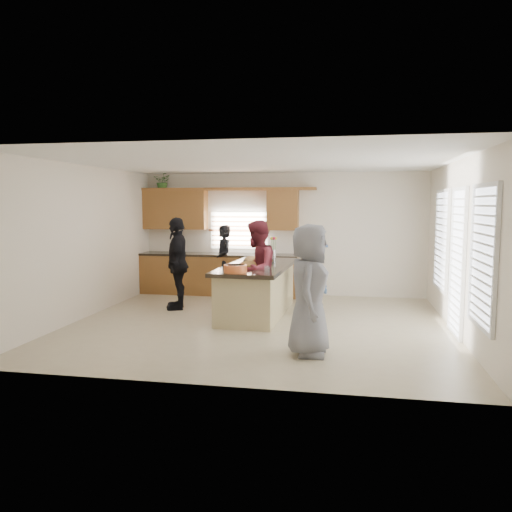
% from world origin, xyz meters
% --- Properties ---
extents(floor, '(6.50, 6.50, 0.00)m').
position_xyz_m(floor, '(0.00, 0.00, 0.00)').
color(floor, '#BBAE8B').
rests_on(floor, ground).
extents(room_shell, '(6.52, 6.02, 2.81)m').
position_xyz_m(room_shell, '(0.00, 0.00, 1.90)').
color(room_shell, silver).
rests_on(room_shell, ground).
extents(back_cabinetry, '(4.08, 0.66, 2.46)m').
position_xyz_m(back_cabinetry, '(-1.47, 2.73, 0.91)').
color(back_cabinetry, brown).
rests_on(back_cabinetry, ground).
extents(right_wall_glazing, '(0.06, 4.00, 2.25)m').
position_xyz_m(right_wall_glazing, '(3.22, -0.13, 1.34)').
color(right_wall_glazing, white).
rests_on(right_wall_glazing, ground).
extents(island, '(1.25, 2.74, 0.95)m').
position_xyz_m(island, '(-0.17, 0.76, 0.45)').
color(island, tan).
rests_on(island, ground).
extents(platter_front, '(0.42, 0.42, 0.17)m').
position_xyz_m(platter_front, '(-0.26, 0.40, 0.98)').
color(platter_front, black).
rests_on(platter_front, island).
extents(platter_mid, '(0.44, 0.44, 0.18)m').
position_xyz_m(platter_mid, '(-0.12, 1.12, 0.98)').
color(platter_mid, black).
rests_on(platter_mid, island).
extents(platter_back, '(0.37, 0.37, 0.15)m').
position_xyz_m(platter_back, '(-0.38, 1.34, 0.98)').
color(platter_back, black).
rests_on(platter_back, island).
extents(salad_bowl, '(0.39, 0.39, 0.13)m').
position_xyz_m(salad_bowl, '(-0.34, -0.32, 1.02)').
color(salad_bowl, orange).
rests_on(salad_bowl, island).
extents(clear_cup, '(0.09, 0.09, 0.09)m').
position_xyz_m(clear_cup, '(0.16, -0.08, 1.00)').
color(clear_cup, white).
rests_on(clear_cup, island).
extents(plate_stack, '(0.25, 0.25, 0.05)m').
position_xyz_m(plate_stack, '(-0.24, 1.53, 0.98)').
color(plate_stack, '#AB8FD1').
rests_on(plate_stack, island).
extents(flower_vase, '(0.14, 0.14, 0.45)m').
position_xyz_m(flower_vase, '(-0.04, 1.98, 1.19)').
color(flower_vase, silver).
rests_on(flower_vase, island).
extents(potted_plant, '(0.42, 0.37, 0.44)m').
position_xyz_m(potted_plant, '(-2.79, 2.82, 2.62)').
color(potted_plant, '#3A6E2C').
rests_on(potted_plant, back_cabinetry).
extents(woman_left_back, '(0.64, 0.71, 1.62)m').
position_xyz_m(woman_left_back, '(-1.26, 2.52, 0.81)').
color(woman_left_back, black).
rests_on(woman_left_back, ground).
extents(woman_left_mid, '(0.77, 0.94, 1.80)m').
position_xyz_m(woman_left_mid, '(-0.10, 0.39, 0.90)').
color(woman_left_mid, maroon).
rests_on(woman_left_mid, ground).
extents(woman_left_front, '(0.72, 1.15, 1.83)m').
position_xyz_m(woman_left_front, '(-1.82, 1.00, 0.92)').
color(woman_left_front, black).
rests_on(woman_left_front, ground).
extents(woman_right_back, '(0.94, 1.12, 1.50)m').
position_xyz_m(woman_right_back, '(0.88, 0.99, 0.75)').
color(woman_right_back, '#375178').
rests_on(woman_right_back, ground).
extents(woman_right_front, '(0.60, 0.91, 1.82)m').
position_xyz_m(woman_right_front, '(0.99, -1.60, 0.91)').
color(woman_right_front, slate).
rests_on(woman_right_front, ground).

